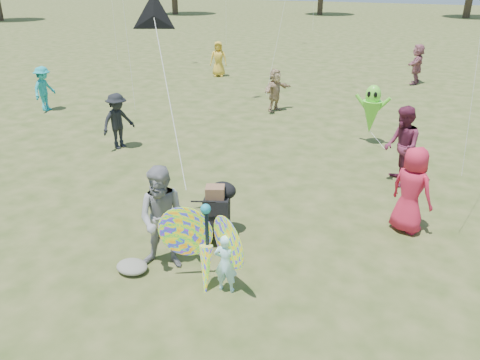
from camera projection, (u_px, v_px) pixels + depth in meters
name	position (u px, v px, depth m)	size (l,w,h in m)	color
ground	(212.00, 275.00, 7.84)	(160.00, 160.00, 0.00)	#51592B
child_girl	(226.00, 263.00, 7.26)	(0.37, 0.24, 1.01)	#B4F3FF
adult_man	(164.00, 219.00, 7.72)	(0.89, 0.69, 1.83)	gray
grey_bag	(132.00, 267.00, 7.90)	(0.56, 0.46, 0.18)	gray
crowd_a	(412.00, 190.00, 8.88)	(0.84, 0.55, 1.72)	red
crowd_b	(118.00, 121.00, 13.22)	(1.03, 0.59, 1.59)	black
crowd_d	(275.00, 90.00, 16.85)	(1.42, 0.45, 1.53)	tan
crowd_e	(402.00, 146.00, 10.86)	(0.92, 0.71, 1.89)	maroon
crowd_g	(218.00, 59.00, 22.54)	(0.81, 0.53, 1.66)	gold
crowd_i	(44.00, 89.00, 16.89)	(1.03, 0.59, 1.60)	teal
crowd_j	(417.00, 64.00, 21.01)	(1.63, 0.52, 1.76)	#9E5A69
jogging_stroller	(218.00, 208.00, 8.74)	(0.77, 1.14, 1.09)	black
butterfly_kite	(206.00, 247.00, 7.31)	(1.74, 0.75, 1.64)	red
delta_kite_rig	(154.00, 18.00, 7.93)	(1.73, 1.55, 2.90)	black
alien_kite	(371.00, 111.00, 13.50)	(1.12, 0.69, 1.74)	#6DE836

